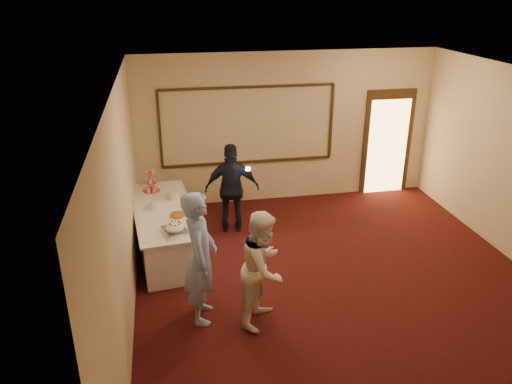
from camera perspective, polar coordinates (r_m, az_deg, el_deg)
The scene contains 14 objects.
floor at distance 7.60m, azimuth 9.89°, elevation -10.94°, with size 7.00×7.00×0.00m, color black.
room_walls at distance 6.70m, azimuth 11.05°, elevation 3.62°, with size 6.04×7.04×3.02m.
wall_molding at distance 9.82m, azimuth -0.91°, elevation 7.60°, with size 3.45×0.04×1.55m.
doorway at distance 10.83m, azimuth 14.75°, elevation 5.45°, with size 1.05×0.07×2.20m.
buffet_table at distance 8.44m, azimuth -10.33°, elevation -4.29°, with size 1.21×2.55×0.77m.
pavlova_tray at distance 7.43m, azimuth -9.23°, elevation -4.20°, with size 0.42×0.48×0.17m.
cupcake_stand at distance 8.97m, azimuth -11.94°, elevation 1.06°, with size 0.30×0.30×0.44m.
plate_stack_a at distance 8.27m, azimuth -11.44°, elevation -1.44°, with size 0.18×0.18×0.15m.
plate_stack_b at distance 8.57m, azimuth -9.32°, elevation -0.37°, with size 0.19×0.19×0.15m.
tart at distance 7.95m, azimuth -8.95°, elevation -2.66°, with size 0.27×0.27×0.05m.
man at distance 6.51m, azimuth -6.40°, elevation -7.44°, with size 0.67×0.44×1.83m, color #87A3E5.
woman at distance 6.49m, azimuth 0.87°, elevation -8.67°, with size 0.77×0.60×1.58m, color white.
guest at distance 8.83m, azimuth -2.74°, elevation 0.41°, with size 0.96×0.40×1.63m, color black.
camera_flash at distance 8.44m, azimuth -0.92°, elevation 2.66°, with size 0.07×0.04×0.05m, color white.
Camera 1 is at (-2.43, -5.86, 4.19)m, focal length 35.00 mm.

